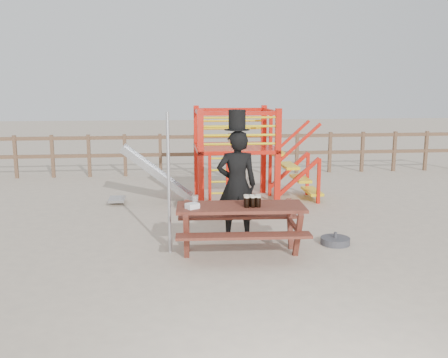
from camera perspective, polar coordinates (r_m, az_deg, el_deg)
ground at (r=7.80m, az=3.15°, el=-8.55°), size 60.00×60.00×0.00m
back_fence at (r=14.43m, az=-1.32°, el=3.41°), size 15.09×0.09×1.20m
playground_fort at (r=11.03m, az=0.84°, el=2.90°), size 4.71×1.84×2.10m
picnic_table at (r=7.70m, az=1.91°, el=-5.06°), size 2.02×1.45×0.76m
man_with_hat at (r=8.33m, az=1.47°, el=-0.35°), size 0.68×0.45×2.17m
metal_pole at (r=7.61m, az=-6.33°, el=-0.58°), size 0.05×0.05×2.18m
parasol_base at (r=8.43m, az=12.59°, el=-6.91°), size 0.48×0.48×0.20m
paper_bag at (r=7.45m, az=-3.64°, el=-3.09°), size 0.23×0.21×0.08m
stout_pints at (r=7.56m, az=3.25°, el=-2.52°), size 0.27×0.19×0.17m
empty_glasses at (r=7.59m, az=-3.33°, el=-2.61°), size 0.08×0.08×0.15m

